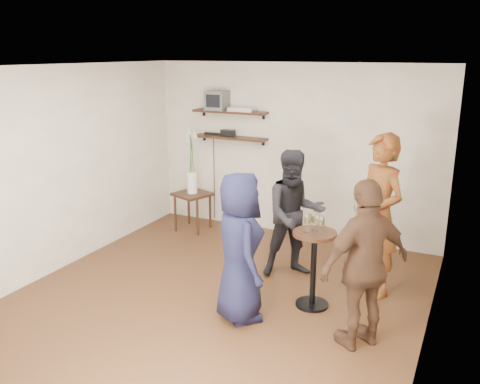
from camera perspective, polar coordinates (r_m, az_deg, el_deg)
name	(u,v)px	position (r m, az deg, el deg)	size (l,w,h in m)	color
room	(213,191)	(5.47, -3.00, 0.15)	(4.58, 5.08, 2.68)	#3E2514
shelf_upper	(230,112)	(7.89, -1.15, 9.00)	(1.20, 0.25, 0.04)	black
shelf_lower	(230,138)	(7.95, -1.13, 6.13)	(1.20, 0.25, 0.04)	black
crt_monitor	(218,100)	(7.97, -2.54, 10.26)	(0.32, 0.30, 0.30)	#59595B
dvd_deck	(243,109)	(7.79, 0.30, 9.27)	(0.40, 0.24, 0.06)	silver
radio	(228,133)	(7.96, -1.37, 6.63)	(0.22, 0.10, 0.10)	black
power_strip	(213,134)	(8.14, -3.03, 6.57)	(0.30, 0.05, 0.03)	black
side_table	(193,199)	(8.02, -5.35, -0.79)	(0.64, 0.64, 0.60)	black
vase_lilies	(192,172)	(7.91, -5.44, 2.26)	(0.20, 0.21, 1.08)	white
drinks_table	(314,259)	(5.65, 8.28, -7.44)	(0.48, 0.48, 0.87)	black
wine_glass_fl	(308,219)	(5.48, 7.59, -3.02)	(0.07, 0.07, 0.21)	silver
wine_glass_fr	(322,222)	(5.45, 9.14, -3.32)	(0.07, 0.07, 0.20)	silver
wine_glass_bl	(314,218)	(5.55, 8.33, -2.87)	(0.07, 0.07, 0.21)	silver
wine_glass_br	(318,220)	(5.49, 8.70, -3.11)	(0.07, 0.07, 0.20)	silver
person_plaid	(378,215)	(6.00, 15.25, -2.54)	(0.69, 0.45, 1.89)	red
person_dark	(294,214)	(6.33, 6.13, -2.47)	(0.78, 0.61, 1.61)	black
person_navy	(239,247)	(5.27, -0.08, -6.23)	(0.78, 0.51, 1.59)	#161732
person_brown	(365,265)	(4.92, 13.89, -7.96)	(0.97, 0.40, 1.65)	#4C3020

